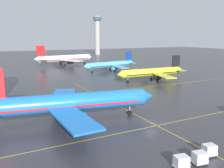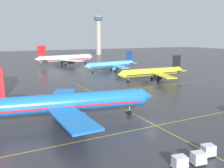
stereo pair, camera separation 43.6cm
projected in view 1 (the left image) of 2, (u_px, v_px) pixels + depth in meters
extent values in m
plane|color=#333338|center=(151.00, 123.00, 52.12)|extent=(600.00, 600.00, 0.00)
cylinder|color=blue|center=(72.00, 102.00, 52.40)|extent=(33.35, 9.90, 3.94)
cone|color=blue|center=(147.00, 96.00, 57.60)|extent=(3.35, 4.29, 3.86)
cube|color=blue|center=(73.00, 118.00, 43.95)|extent=(5.81, 15.69, 0.41)
cube|color=blue|center=(63.00, 96.00, 60.48)|extent=(10.92, 16.43, 0.41)
cylinder|color=blue|center=(77.00, 119.00, 47.78)|extent=(3.86, 2.78, 2.18)
cylinder|color=blue|center=(70.00, 104.00, 57.89)|extent=(3.86, 2.78, 2.18)
cube|color=#385166|center=(138.00, 95.00, 56.80)|extent=(2.49, 3.90, 0.73)
cube|color=red|center=(72.00, 104.00, 52.49)|extent=(30.74, 9.45, 0.37)
cylinder|color=#99999E|center=(130.00, 108.00, 56.79)|extent=(0.29, 0.29, 1.71)
cylinder|color=black|center=(130.00, 113.00, 57.01)|extent=(1.21, 0.67, 1.14)
cylinder|color=#99999E|center=(64.00, 118.00, 49.76)|extent=(0.29, 0.29, 1.71)
cylinder|color=black|center=(64.00, 123.00, 49.97)|extent=(1.21, 0.67, 1.14)
cylinder|color=#99999E|center=(61.00, 111.00, 54.81)|extent=(0.29, 0.29, 1.71)
cylinder|color=black|center=(62.00, 116.00, 55.03)|extent=(1.21, 0.67, 1.14)
cylinder|color=yellow|center=(151.00, 72.00, 101.87)|extent=(27.83, 4.07, 3.30)
cone|color=yellow|center=(120.00, 75.00, 95.41)|extent=(2.34, 3.29, 3.23)
cone|color=yellow|center=(179.00, 69.00, 108.38)|extent=(2.86, 3.21, 3.13)
cube|color=black|center=(176.00, 61.00, 106.70)|extent=(4.17, 0.43, 5.20)
cube|color=yellow|center=(172.00, 69.00, 109.89)|extent=(2.90, 4.59, 0.21)
cube|color=yellow|center=(180.00, 70.00, 105.30)|extent=(2.90, 4.59, 0.21)
cube|color=yellow|center=(143.00, 71.00, 108.85)|extent=(6.78, 13.61, 0.35)
cube|color=yellow|center=(164.00, 76.00, 95.84)|extent=(7.44, 13.71, 0.35)
cylinder|color=black|center=(145.00, 75.00, 106.09)|extent=(3.00, 1.90, 1.82)
cylinder|color=black|center=(157.00, 78.00, 98.13)|extent=(3.00, 1.90, 1.82)
cube|color=#385166|center=(124.00, 73.00, 96.18)|extent=(1.65, 3.07, 0.61)
cube|color=black|center=(151.00, 73.00, 101.95)|extent=(25.62, 4.04, 0.31)
cylinder|color=#99999E|center=(128.00, 79.00, 97.42)|extent=(0.24, 0.24, 1.43)
cylinder|color=black|center=(128.00, 81.00, 97.60)|extent=(0.96, 0.42, 0.95)
cylinder|color=#99999E|center=(151.00, 76.00, 105.01)|extent=(0.24, 0.24, 1.43)
cylinder|color=black|center=(151.00, 78.00, 105.20)|extent=(0.96, 0.42, 0.95)
cylinder|color=#99999E|center=(158.00, 78.00, 101.04)|extent=(0.24, 0.24, 1.43)
cylinder|color=black|center=(158.00, 80.00, 101.22)|extent=(0.96, 0.42, 0.95)
cylinder|color=#5BB7E5|center=(110.00, 65.00, 129.90)|extent=(27.82, 7.13, 3.28)
cone|color=#5BB7E5|center=(86.00, 67.00, 121.34)|extent=(2.68, 3.50, 3.22)
cone|color=#5BB7E5|center=(132.00, 62.00, 138.54)|extent=(3.17, 3.48, 3.12)
cube|color=navy|center=(129.00, 56.00, 136.55)|extent=(4.15, 0.89, 5.18)
cube|color=#5BB7E5|center=(126.00, 62.00, 139.57)|extent=(3.37, 4.83, 0.21)
cube|color=#5BB7E5|center=(132.00, 63.00, 135.44)|extent=(3.37, 4.83, 0.21)
cube|color=#5BB7E5|center=(104.00, 64.00, 136.35)|extent=(8.67, 13.71, 0.35)
cube|color=#5BB7E5|center=(119.00, 67.00, 124.64)|extent=(5.37, 13.23, 0.35)
cylinder|color=#5BB7E5|center=(105.00, 67.00, 133.69)|extent=(3.16, 2.21, 1.81)
cylinder|color=#5BB7E5|center=(115.00, 69.00, 126.54)|extent=(3.16, 2.21, 1.81)
cube|color=#385166|center=(89.00, 65.00, 122.39)|extent=(1.96, 3.21, 0.60)
cube|color=navy|center=(110.00, 65.00, 129.98)|extent=(25.64, 6.86, 0.31)
cylinder|color=#99999E|center=(92.00, 70.00, 123.87)|extent=(0.24, 0.24, 1.43)
cylinder|color=black|center=(92.00, 72.00, 124.05)|extent=(1.00, 0.52, 0.95)
cylinder|color=#99999E|center=(110.00, 68.00, 133.08)|extent=(0.24, 0.24, 1.43)
cylinder|color=black|center=(110.00, 70.00, 133.27)|extent=(1.00, 0.52, 0.95)
cylinder|color=#99999E|center=(115.00, 69.00, 129.50)|extent=(0.24, 0.24, 1.43)
cylinder|color=black|center=(115.00, 70.00, 129.69)|extent=(1.00, 0.52, 0.95)
cylinder|color=white|center=(66.00, 58.00, 157.61)|extent=(35.15, 10.00, 4.15)
cone|color=white|center=(90.00, 57.00, 168.87)|extent=(3.49, 4.49, 4.07)
cone|color=white|center=(37.00, 59.00, 146.07)|extent=(4.11, 4.48, 3.94)
cube|color=red|center=(41.00, 51.00, 146.87)|extent=(5.23, 1.27, 6.55)
cube|color=white|center=(42.00, 59.00, 144.88)|extent=(4.41, 6.19, 0.26)
cube|color=white|center=(38.00, 59.00, 149.99)|extent=(4.41, 6.19, 0.26)
cube|color=white|center=(71.00, 60.00, 149.84)|extent=(11.34, 17.32, 0.44)
cube|color=white|center=(58.00, 58.00, 164.33)|extent=(6.32, 16.60, 0.44)
cylinder|color=#4C4C51|center=(70.00, 62.00, 153.70)|extent=(4.05, 2.89, 2.29)
cylinder|color=#4C4C51|center=(62.00, 61.00, 162.57)|extent=(4.05, 2.89, 2.29)
cube|color=#385166|center=(87.00, 56.00, 167.25)|extent=(2.58, 4.10, 0.76)
cube|color=red|center=(66.00, 59.00, 157.71)|extent=(32.41, 9.57, 0.39)
cylinder|color=#99999E|center=(84.00, 61.00, 166.58)|extent=(0.31, 0.31, 1.80)
cylinder|color=black|center=(84.00, 63.00, 166.81)|extent=(1.27, 0.69, 1.20)
cylinder|color=#99999E|center=(65.00, 63.00, 154.60)|extent=(0.31, 0.31, 1.80)
cylinder|color=black|center=(65.00, 65.00, 154.83)|extent=(1.27, 0.69, 1.20)
cylinder|color=#99999E|center=(61.00, 62.00, 159.03)|extent=(0.31, 0.31, 1.80)
cylinder|color=black|center=(61.00, 64.00, 159.26)|extent=(1.27, 0.69, 1.20)
cube|color=yellow|center=(157.00, 126.00, 50.38)|extent=(139.38, 0.20, 0.01)
cube|color=yellow|center=(93.00, 93.00, 79.47)|extent=(139.38, 0.20, 0.01)
cube|color=yellow|center=(118.00, 106.00, 64.92)|extent=(0.20, 73.61, 0.01)
cube|color=#99999E|center=(181.00, 166.00, 33.93)|extent=(2.34, 1.93, 0.12)
cube|color=silver|center=(181.00, 161.00, 33.77)|extent=(2.11, 1.74, 1.50)
cube|color=silver|center=(184.00, 167.00, 33.31)|extent=(1.97, 0.87, 0.57)
cylinder|color=#99999E|center=(189.00, 165.00, 34.34)|extent=(0.70, 0.20, 0.08)
cylinder|color=black|center=(184.00, 164.00, 34.80)|extent=(0.25, 0.14, 0.24)
cylinder|color=black|center=(173.00, 166.00, 34.28)|extent=(0.25, 0.14, 0.24)
cube|color=#99999E|center=(199.00, 162.00, 35.10)|extent=(2.34, 1.93, 0.12)
cube|color=silver|center=(200.00, 157.00, 34.94)|extent=(2.11, 1.74, 1.50)
cube|color=silver|center=(202.00, 162.00, 34.48)|extent=(1.97, 0.87, 0.57)
cylinder|color=#99999E|center=(207.00, 161.00, 35.50)|extent=(0.70, 0.20, 0.08)
cylinder|color=black|center=(207.00, 164.00, 34.81)|extent=(0.25, 0.14, 0.24)
cylinder|color=black|center=(201.00, 160.00, 35.97)|extent=(0.25, 0.14, 0.24)
cylinder|color=black|center=(197.00, 166.00, 34.29)|extent=(0.25, 0.14, 0.24)
cylinder|color=black|center=(192.00, 162.00, 35.45)|extent=(0.25, 0.14, 0.24)
cube|color=#99999E|center=(209.00, 154.00, 37.47)|extent=(2.34, 1.93, 0.12)
cube|color=silver|center=(209.00, 149.00, 37.32)|extent=(2.11, 1.74, 1.50)
cube|color=silver|center=(212.00, 154.00, 36.86)|extent=(1.97, 0.87, 0.57)
cylinder|color=#99999E|center=(216.00, 153.00, 37.88)|extent=(0.70, 0.20, 0.08)
cylinder|color=black|center=(216.00, 156.00, 37.18)|extent=(0.25, 0.14, 0.24)
cylinder|color=black|center=(211.00, 153.00, 38.34)|extent=(0.25, 0.14, 0.24)
cylinder|color=black|center=(207.00, 158.00, 36.67)|extent=(0.25, 0.14, 0.24)
cylinder|color=black|center=(202.00, 154.00, 37.83)|extent=(0.25, 0.14, 0.24)
cylinder|color=#ADA89E|center=(97.00, 38.00, 248.96)|extent=(5.20, 5.20, 34.64)
cylinder|color=#385166|center=(97.00, 19.00, 245.34)|extent=(8.40, 8.40, 3.20)
cone|color=#ADA89E|center=(97.00, 16.00, 244.86)|extent=(8.82, 8.82, 1.80)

